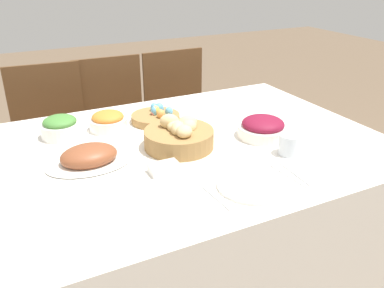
{
  "coord_description": "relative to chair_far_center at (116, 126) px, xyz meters",
  "views": [
    {
      "loc": [
        -0.64,
        -1.35,
        1.44
      ],
      "look_at": [
        -0.01,
        -0.09,
        0.79
      ],
      "focal_mm": 38.0,
      "sensor_mm": 36.0,
      "label": 1
    }
  ],
  "objects": [
    {
      "name": "knife",
      "position": [
        0.23,
        -1.34,
        0.26
      ],
      "size": [
        0.02,
        0.18,
        0.0
      ],
      "rotation": [
        0.0,
        0.0,
        0.07
      ],
      "color": "silver",
      "rests_on": "dining_table"
    },
    {
      "name": "dinner_plate",
      "position": [
        0.08,
        -1.34,
        0.26
      ],
      "size": [
        0.24,
        0.24,
        0.01
      ],
      "color": "white",
      "rests_on": "dining_table"
    },
    {
      "name": "ground_plane",
      "position": [
        0.02,
        -0.94,
        -0.49
      ],
      "size": [
        12.0,
        12.0,
        0.0
      ],
      "primitive_type": "plane",
      "color": "brown"
    },
    {
      "name": "bread_basket",
      "position": [
        -0.01,
        -0.95,
        0.3
      ],
      "size": [
        0.28,
        0.28,
        0.13
      ],
      "color": "#9E7542",
      "rests_on": "dining_table"
    },
    {
      "name": "beet_salad_bowl",
      "position": [
        0.35,
        -1.02,
        0.3
      ],
      "size": [
        0.21,
        0.21,
        0.09
      ],
      "color": "white",
      "rests_on": "dining_table"
    },
    {
      "name": "dining_table",
      "position": [
        0.02,
        -0.94,
        -0.12
      ],
      "size": [
        1.61,
        1.16,
        0.75
      ],
      "color": "white",
      "rests_on": "ground"
    },
    {
      "name": "carrot_bowl",
      "position": [
        -0.21,
        -0.65,
        0.3
      ],
      "size": [
        0.16,
        0.16,
        0.08
      ],
      "color": "white",
      "rests_on": "dining_table"
    },
    {
      "name": "egg_basket",
      "position": [
        0.01,
        -0.65,
        0.28
      ],
      "size": [
        0.22,
        0.22,
        0.08
      ],
      "color": "#9E7542",
      "rests_on": "dining_table"
    },
    {
      "name": "fork",
      "position": [
        -0.07,
        -1.34,
        0.26
      ],
      "size": [
        0.02,
        0.18,
        0.0
      ],
      "rotation": [
        0.0,
        0.0,
        0.07
      ],
      "color": "silver",
      "rests_on": "dining_table"
    },
    {
      "name": "chair_far_left",
      "position": [
        -0.38,
        -0.0,
        0.0
      ],
      "size": [
        0.45,
        0.45,
        0.89
      ],
      "rotation": [
        0.0,
        0.0,
        -0.07
      ],
      "color": "brown",
      "rests_on": "ground"
    },
    {
      "name": "chair_far_right",
      "position": [
        0.45,
        0.0,
        0.0
      ],
      "size": [
        0.42,
        0.42,
        0.89
      ],
      "rotation": [
        0.0,
        0.0,
        -0.0
      ],
      "color": "brown",
      "rests_on": "ground"
    },
    {
      "name": "green_salad_bowl",
      "position": [
        -0.41,
        -0.64,
        0.3
      ],
      "size": [
        0.16,
        0.16,
        0.09
      ],
      "color": "white",
      "rests_on": "dining_table"
    },
    {
      "name": "butter_dish",
      "position": [
        -0.14,
        -1.12,
        0.27
      ],
      "size": [
        0.11,
        0.07,
        0.03
      ],
      "color": "white",
      "rests_on": "dining_table"
    },
    {
      "name": "ham_platter",
      "position": [
        -0.36,
        -0.93,
        0.28
      ],
      "size": [
        0.32,
        0.22,
        0.08
      ],
      "color": "white",
      "rests_on": "dining_table"
    },
    {
      "name": "spoon",
      "position": [
        0.26,
        -1.34,
        0.26
      ],
      "size": [
        0.02,
        0.18,
        0.0
      ],
      "rotation": [
        0.0,
        0.0,
        -0.07
      ],
      "color": "silver",
      "rests_on": "dining_table"
    },
    {
      "name": "drinking_cup",
      "position": [
        0.34,
        -1.2,
        0.3
      ],
      "size": [
        0.08,
        0.08,
        0.08
      ],
      "color": "silver",
      "rests_on": "dining_table"
    },
    {
      "name": "chair_far_center",
      "position": [
        0.0,
        0.0,
        0.0
      ],
      "size": [
        0.43,
        0.43,
        0.89
      ],
      "rotation": [
        0.0,
        0.0,
        -0.03
      ],
      "color": "brown",
      "rests_on": "ground"
    }
  ]
}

